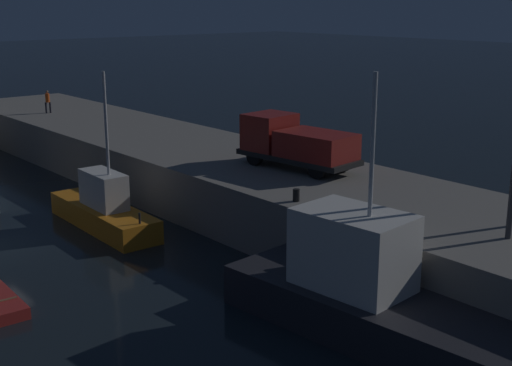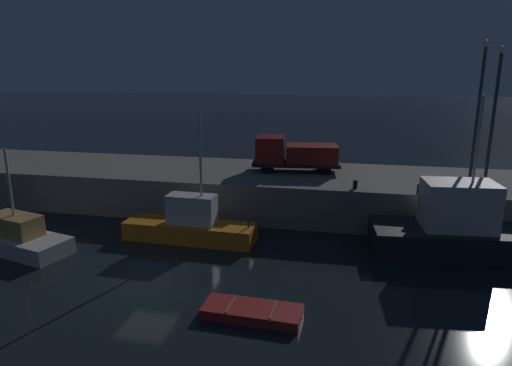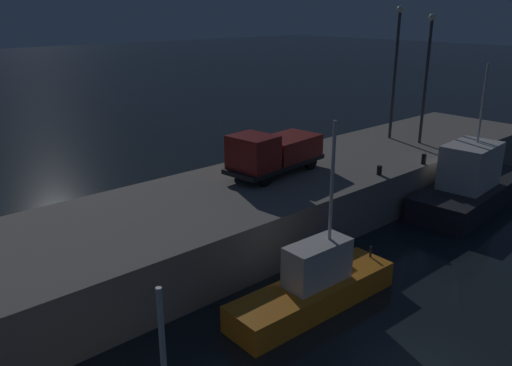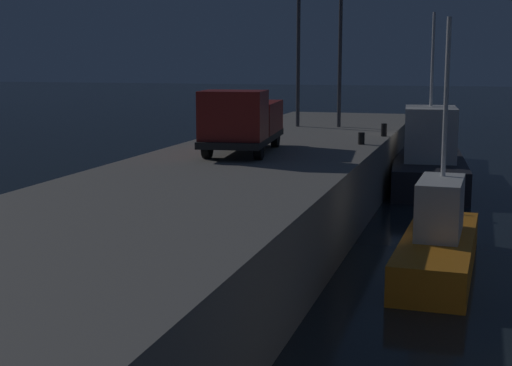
{
  "view_description": "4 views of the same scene",
  "coord_description": "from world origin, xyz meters",
  "views": [
    {
      "loc": [
        29.41,
        -9.7,
        10.54
      ],
      "look_at": [
        4.78,
        11.13,
        2.09
      ],
      "focal_mm": 48.87,
      "sensor_mm": 36.0,
      "label": 1
    },
    {
      "loc": [
        9.15,
        -17.93,
        9.77
      ],
      "look_at": [
        3.35,
        10.19,
        2.39
      ],
      "focal_mm": 31.18,
      "sensor_mm": 36.0,
      "label": 2
    },
    {
      "loc": [
        -13.37,
        -6.73,
        11.42
      ],
      "look_at": [
        4.09,
        12.84,
        2.52
      ],
      "focal_mm": 36.31,
      "sensor_mm": 36.0,
      "label": 3
    },
    {
      "loc": [
        -22.02,
        4.34,
        6.28
      ],
      "look_at": [
        2.61,
        11.59,
        2.03
      ],
      "focal_mm": 52.7,
      "sensor_mm": 36.0,
      "label": 4
    }
  ],
  "objects": [
    {
      "name": "bollard_central",
      "position": [
        9.79,
        9.02,
        2.94
      ],
      "size": [
        0.28,
        0.28,
        0.51
      ],
      "primitive_type": "cylinder",
      "color": "black",
      "rests_on": "pier_quay"
    },
    {
      "name": "utility_truck",
      "position": [
        5.52,
        12.99,
        3.94
      ],
      "size": [
        6.35,
        2.93,
        2.47
      ],
      "color": "black",
      "rests_on": "pier_quay"
    },
    {
      "name": "bollard_west",
      "position": [
        13.45,
        8.51,
        2.99
      ],
      "size": [
        0.28,
        0.28,
        0.6
      ],
      "primitive_type": "cylinder",
      "color": "black",
      "rests_on": "pier_quay"
    },
    {
      "name": "lamp_post_east",
      "position": [
        17.77,
        11.43,
        7.56
      ],
      "size": [
        0.44,
        0.44,
        8.4
      ],
      "color": "#38383D",
      "rests_on": "pier_quay"
    },
    {
      "name": "lamp_post_west",
      "position": [
        17.45,
        13.62,
        7.81
      ],
      "size": [
        0.44,
        0.44,
        8.87
      ],
      "color": "#38383D",
      "rests_on": "pier_quay"
    },
    {
      "name": "fishing_boat_blue",
      "position": [
        0.45,
        5.27,
        0.92
      ],
      "size": [
        7.78,
        2.25,
        7.51
      ],
      "color": "orange",
      "rests_on": "ground"
    },
    {
      "name": "fishing_trawler_red",
      "position": [
        15.8,
        6.53,
        1.33
      ],
      "size": [
        10.82,
        4.3,
        8.5
      ],
      "color": "#232328",
      "rests_on": "ground"
    },
    {
      "name": "pier_quay",
      "position": [
        0.0,
        12.36,
        1.34
      ],
      "size": [
        57.05,
        8.35,
        2.68
      ],
      "color": "gray",
      "rests_on": "ground"
    }
  ]
}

